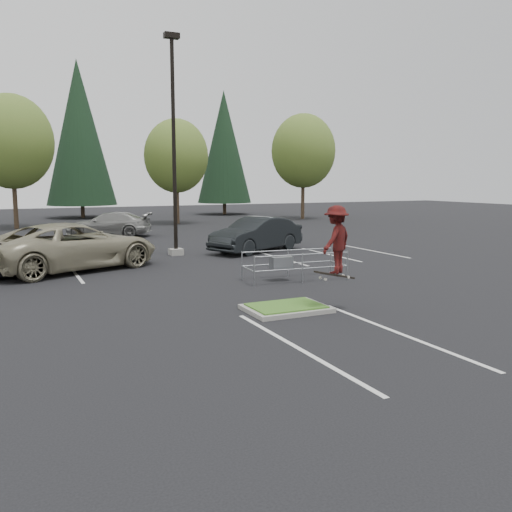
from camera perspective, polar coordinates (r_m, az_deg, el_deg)
name	(u,v)px	position (r m, az deg, el deg)	size (l,w,h in m)	color
ground	(286,311)	(14.93, 3.19, -5.77)	(120.00, 120.00, 0.00)	black
grass_median	(286,308)	(14.92, 3.19, -5.48)	(2.20, 1.60, 0.16)	gray
stall_lines	(175,278)	(19.90, -8.55, -2.34)	(22.62, 17.60, 0.01)	silver
light_pole	(174,158)	(25.86, -8.62, 10.17)	(0.70, 0.60, 10.12)	gray
decid_b	(11,145)	(43.37, -24.35, 10.63)	(5.89, 5.89, 9.64)	#38281C
decid_c	(176,158)	(44.53, -8.41, 10.14)	(5.12, 5.12, 8.38)	#38281C
decid_d	(303,153)	(49.82, 4.97, 10.72)	(5.76, 5.76, 9.43)	#38281C
conif_b	(79,133)	(53.87, -18.11, 12.22)	(6.38, 6.38, 14.50)	#38281C
conif_c	(224,147)	(56.38, -3.38, 11.38)	(5.50, 5.50, 12.50)	#38281C
cart_corral	(284,262)	(19.27, 3.00, -0.67)	(3.72, 1.58, 1.03)	gray
skateboarder	(335,240)	(14.75, 8.34, 1.68)	(1.37, 1.18, 2.04)	black
car_l_tan	(72,247)	(22.55, -18.85, 0.94)	(3.12, 6.77, 1.88)	gray
car_r_charc	(256,234)	(26.94, 0.04, 2.29)	(1.82, 5.22, 1.72)	black
car_far_silver	(110,224)	(35.41, -15.08, 3.24)	(2.14, 5.27, 1.53)	gray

